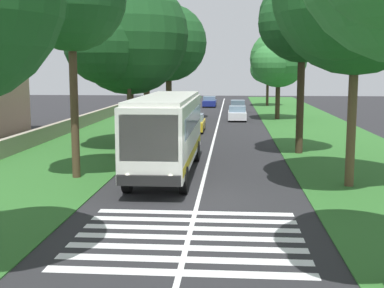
# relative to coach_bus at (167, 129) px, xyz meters

# --- Properties ---
(ground) EXTENTS (160.00, 160.00, 0.00)m
(ground) POSITION_rel_coach_bus_xyz_m (-4.41, -1.80, -2.15)
(ground) COLOR #262628
(grass_verge_left) EXTENTS (120.00, 8.00, 0.04)m
(grass_verge_left) POSITION_rel_coach_bus_xyz_m (10.59, 6.40, -2.13)
(grass_verge_left) COLOR #2D6628
(grass_verge_left) RESTS_ON ground
(grass_verge_right) EXTENTS (120.00, 8.00, 0.04)m
(grass_verge_right) POSITION_rel_coach_bus_xyz_m (10.59, -10.00, -2.13)
(grass_verge_right) COLOR #2D6628
(grass_verge_right) RESTS_ON ground
(centre_line) EXTENTS (110.00, 0.16, 0.01)m
(centre_line) POSITION_rel_coach_bus_xyz_m (10.59, -1.80, -2.14)
(centre_line) COLOR silver
(centre_line) RESTS_ON ground
(coach_bus) EXTENTS (11.16, 2.62, 3.73)m
(coach_bus) POSITION_rel_coach_bus_xyz_m (0.00, 0.00, 0.00)
(coach_bus) COLOR silver
(coach_bus) RESTS_ON ground
(zebra_crossing) EXTENTS (5.85, 6.80, 0.01)m
(zebra_crossing) POSITION_rel_coach_bus_xyz_m (-9.43, -1.80, -2.14)
(zebra_crossing) COLOR silver
(zebra_crossing) RESTS_ON ground
(trailing_car_0) EXTENTS (4.30, 1.78, 1.43)m
(trailing_car_0) POSITION_rel_coach_bus_xyz_m (17.19, 0.03, -1.48)
(trailing_car_0) COLOR gold
(trailing_car_0) RESTS_ON ground
(trailing_car_1) EXTENTS (4.30, 1.78, 1.43)m
(trailing_car_1) POSITION_rel_coach_bus_xyz_m (26.66, -3.60, -1.48)
(trailing_car_1) COLOR silver
(trailing_car_1) RESTS_ON ground
(trailing_car_2) EXTENTS (4.30, 1.78, 1.43)m
(trailing_car_2) POSITION_rel_coach_bus_xyz_m (36.55, -3.76, -1.48)
(trailing_car_2) COLOR black
(trailing_car_2) RESTS_ON ground
(trailing_car_3) EXTENTS (4.30, 1.78, 1.43)m
(trailing_car_3) POSITION_rel_coach_bus_xyz_m (45.28, -0.09, -1.48)
(trailing_car_3) COLOR navy
(trailing_car_3) RESTS_ON ground
(roadside_tree_left_2) EXTENTS (8.94, 7.55, 11.31)m
(roadside_tree_left_2) POSITION_rel_coach_bus_xyz_m (27.57, 3.41, 5.22)
(roadside_tree_left_2) COLOR #3D2D1E
(roadside_tree_left_2) RESTS_ON grass_verge_left
(roadside_tree_left_3) EXTENTS (9.06, 7.49, 10.80)m
(roadside_tree_left_3) POSITION_rel_coach_bus_xyz_m (8.81, 3.68, 4.74)
(roadside_tree_left_3) COLOR #4C3826
(roadside_tree_left_3) RESTS_ON grass_verge_left
(roadside_tree_left_4) EXTENTS (6.51, 5.82, 9.47)m
(roadside_tree_left_4) POSITION_rel_coach_bus_xyz_m (17.48, 3.96, 4.32)
(roadside_tree_left_4) COLOR #4C3826
(roadside_tree_left_4) RESTS_ON grass_verge_left
(roadside_tree_right_0) EXTENTS (6.10, 4.81, 7.67)m
(roadside_tree_right_0) POSITION_rel_coach_bus_xyz_m (47.61, -7.77, 3.04)
(roadside_tree_right_0) COLOR #3D2D1E
(roadside_tree_right_0) RESTS_ON grass_verge_right
(roadside_tree_right_1) EXTENTS (6.52, 5.14, 10.35)m
(roadside_tree_right_1) POSITION_rel_coach_bus_xyz_m (6.62, -6.89, 5.53)
(roadside_tree_right_1) COLOR #3D2D1E
(roadside_tree_right_1) RESTS_ON grass_verge_right
(roadside_tree_right_4) EXTENTS (6.67, 5.66, 8.81)m
(roadside_tree_right_4) POSITION_rel_coach_bus_xyz_m (28.12, -7.48, 3.72)
(roadside_tree_right_4) COLOR #3D2D1E
(roadside_tree_right_4) RESTS_ON grass_verge_right
(utility_pole) EXTENTS (0.24, 1.40, 7.28)m
(utility_pole) POSITION_rel_coach_bus_xyz_m (7.17, 3.21, 1.67)
(utility_pole) COLOR #473828
(utility_pole) RESTS_ON grass_verge_left
(roadside_wall) EXTENTS (70.00, 0.40, 1.02)m
(roadside_wall) POSITION_rel_coach_bus_xyz_m (15.59, 9.80, -1.60)
(roadside_wall) COLOR #9E937F
(roadside_wall) RESTS_ON grass_verge_left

